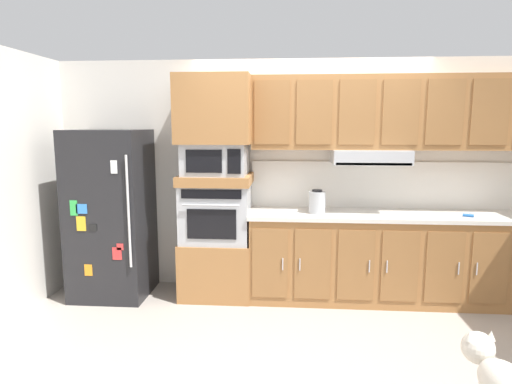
# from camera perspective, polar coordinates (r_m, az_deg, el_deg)

# --- Properties ---
(ground_plane) EXTENTS (9.60, 9.60, 0.00)m
(ground_plane) POSITION_cam_1_polar(r_m,az_deg,el_deg) (4.08, 7.21, -17.54)
(ground_plane) COLOR #9E9389
(back_kitchen_wall) EXTENTS (6.20, 0.12, 2.50)m
(back_kitchen_wall) POSITION_cam_1_polar(r_m,az_deg,el_deg) (4.80, 6.88, 2.10)
(back_kitchen_wall) COLOR silver
(back_kitchen_wall) RESTS_ON ground
(side_panel_left) EXTENTS (0.12, 7.10, 2.50)m
(side_panel_left) POSITION_cam_1_polar(r_m,az_deg,el_deg) (4.51, -30.70, 0.49)
(side_panel_left) COLOR silver
(side_panel_left) RESTS_ON ground
(refrigerator) EXTENTS (0.76, 0.73, 1.76)m
(refrigerator) POSITION_cam_1_polar(r_m,az_deg,el_deg) (4.81, -18.56, -2.75)
(refrigerator) COLOR black
(refrigerator) RESTS_ON ground
(oven_base_cabinet) EXTENTS (0.74, 0.62, 0.60)m
(oven_base_cabinet) POSITION_cam_1_polar(r_m,az_deg,el_deg) (4.71, -5.14, -9.85)
(oven_base_cabinet) COLOR #996638
(oven_base_cabinet) RESTS_ON ground
(built_in_oven) EXTENTS (0.70, 0.62, 0.60)m
(built_in_oven) POSITION_cam_1_polar(r_m,az_deg,el_deg) (4.55, -5.25, -2.69)
(built_in_oven) COLOR #A8AAAF
(built_in_oven) RESTS_ON oven_base_cabinet
(appliance_mid_shelf) EXTENTS (0.74, 0.62, 0.10)m
(appliance_mid_shelf) POSITION_cam_1_polar(r_m,az_deg,el_deg) (4.50, -5.30, 1.68)
(appliance_mid_shelf) COLOR #996638
(appliance_mid_shelf) RESTS_ON built_in_oven
(microwave) EXTENTS (0.64, 0.54, 0.32)m
(microwave) POSITION_cam_1_polar(r_m,az_deg,el_deg) (4.48, -5.35, 4.35)
(microwave) COLOR #A8AAAF
(microwave) RESTS_ON appliance_mid_shelf
(appliance_upper_cabinet) EXTENTS (0.74, 0.62, 0.68)m
(appliance_upper_cabinet) POSITION_cam_1_polar(r_m,az_deg,el_deg) (4.47, -5.43, 10.76)
(appliance_upper_cabinet) COLOR #996638
(appliance_upper_cabinet) RESTS_ON microwave
(lower_cabinet_run) EXTENTS (2.93, 0.63, 0.88)m
(lower_cabinet_run) POSITION_cam_1_polar(r_m,az_deg,el_deg) (4.73, 17.59, -8.39)
(lower_cabinet_run) COLOR #996638
(lower_cabinet_run) RESTS_ON ground
(countertop_slab) EXTENTS (2.97, 0.64, 0.04)m
(countertop_slab) POSITION_cam_1_polar(r_m,az_deg,el_deg) (4.62, 17.84, -2.92)
(countertop_slab) COLOR beige
(countertop_slab) RESTS_ON lower_cabinet_run
(backsplash_panel) EXTENTS (2.97, 0.02, 0.50)m
(backsplash_panel) POSITION_cam_1_polar(r_m,az_deg,el_deg) (4.85, 17.22, 0.89)
(backsplash_panel) COLOR silver
(backsplash_panel) RESTS_ON countertop_slab
(upper_cabinet_with_hood) EXTENTS (2.93, 0.48, 0.88)m
(upper_cabinet_with_hood) POSITION_cam_1_polar(r_m,az_deg,el_deg) (4.64, 17.88, 9.58)
(upper_cabinet_with_hood) COLOR #996638
(upper_cabinet_with_hood) RESTS_ON backsplash_panel
(screwdriver) EXTENTS (0.15, 0.16, 0.03)m
(screwdriver) POSITION_cam_1_polar(r_m,az_deg,el_deg) (4.71, 26.24, -2.77)
(screwdriver) COLOR blue
(screwdriver) RESTS_ON countertop_slab
(electric_kettle) EXTENTS (0.17, 0.17, 0.24)m
(electric_kettle) POSITION_cam_1_polar(r_m,az_deg,el_deg) (4.43, 8.07, -1.31)
(electric_kettle) COLOR #A8AAAF
(electric_kettle) RESTS_ON countertop_slab
(dog) EXTENTS (0.30, 0.84, 0.56)m
(dog) POSITION_cam_1_polar(r_m,az_deg,el_deg) (3.01, 29.64, -20.94)
(dog) COLOR beige
(dog) RESTS_ON ground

